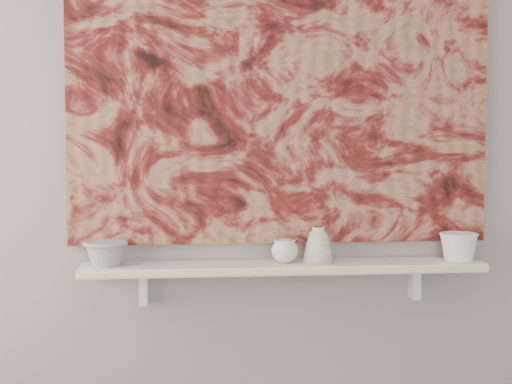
{
  "coord_description": "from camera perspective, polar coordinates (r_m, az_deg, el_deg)",
  "views": [
    {
      "loc": [
        -0.35,
        -0.93,
        1.33
      ],
      "look_at": [
        -0.1,
        1.49,
        1.18
      ],
      "focal_mm": 50.0,
      "sensor_mm": 36.0,
      "label": 1
    }
  ],
  "objects": [
    {
      "name": "bowl_white",
      "position": [
        2.65,
        15.91,
        -4.19
      ],
      "size": [
        0.16,
        0.16,
        0.1
      ],
      "primitive_type": null,
      "rotation": [
        0.0,
        0.0,
        -0.19
      ],
      "color": "white",
      "rests_on": "shelf"
    },
    {
      "name": "painting",
      "position": [
        2.55,
        2.05,
        8.27
      ],
      "size": [
        1.5,
        0.02,
        1.1
      ],
      "primitive_type": "cube",
      "color": "maroon",
      "rests_on": "wall_back"
    },
    {
      "name": "wall_back",
      "position": [
        2.56,
        2.0,
        3.99
      ],
      "size": [
        3.6,
        0.0,
        3.6
      ],
      "primitive_type": "plane",
      "rotation": [
        1.57,
        0.0,
        0.0
      ],
      "color": "gray",
      "rests_on": "floor"
    },
    {
      "name": "shelf",
      "position": [
        2.5,
        2.27,
        -6.03
      ],
      "size": [
        1.4,
        0.18,
        0.03
      ],
      "primitive_type": "cube",
      "color": "white",
      "rests_on": "wall_back"
    },
    {
      "name": "bowl_grey",
      "position": [
        2.48,
        -11.92,
        -4.81
      ],
      "size": [
        0.16,
        0.16,
        0.09
      ],
      "primitive_type": null,
      "rotation": [
        0.0,
        0.0,
        0.05
      ],
      "color": "gray",
      "rests_on": "shelf"
    },
    {
      "name": "bracket_right",
      "position": [
        2.68,
        12.57,
        -7.06
      ],
      "size": [
        0.03,
        0.06,
        0.12
      ],
      "primitive_type": "cube",
      "color": "white",
      "rests_on": "wall_back"
    },
    {
      "name": "shelf_stripe",
      "position": [
        2.41,
        2.59,
        -6.39
      ],
      "size": [
        1.4,
        0.01,
        0.02
      ],
      "primitive_type": "cube",
      "color": "beige",
      "rests_on": "shelf"
    },
    {
      "name": "cup_cream",
      "position": [
        2.49,
        2.32,
        -4.72
      ],
      "size": [
        0.11,
        0.11,
        0.08
      ],
      "primitive_type": null,
      "rotation": [
        0.0,
        0.0,
        -0.28
      ],
      "color": "silver",
      "rests_on": "shelf"
    },
    {
      "name": "bracket_left",
      "position": [
        2.55,
        -8.99,
        -7.56
      ],
      "size": [
        0.03,
        0.06,
        0.12
      ],
      "primitive_type": "cube",
      "color": "white",
      "rests_on": "wall_back"
    },
    {
      "name": "bell_vessel",
      "position": [
        2.5,
        5.0,
        -4.22
      ],
      "size": [
        0.15,
        0.15,
        0.12
      ],
      "primitive_type": null,
      "rotation": [
        0.0,
        0.0,
        0.43
      ],
      "color": "beige",
      "rests_on": "shelf"
    },
    {
      "name": "house_motif",
      "position": [
        2.63,
        11.83,
        1.34
      ],
      "size": [
        0.09,
        0.0,
        0.08
      ],
      "primitive_type": "cube",
      "color": "black",
      "rests_on": "painting"
    }
  ]
}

